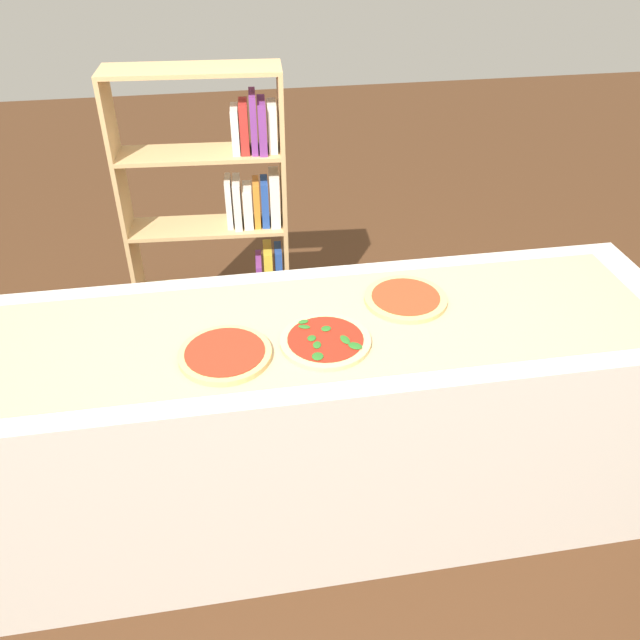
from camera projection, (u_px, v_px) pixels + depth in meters
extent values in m
plane|color=#4C2D19|center=(320.00, 505.00, 2.67)|extent=(12.00, 12.00, 0.00)
cube|color=beige|center=(320.00, 425.00, 2.41)|extent=(2.49, 0.74, 0.91)
cube|color=tan|center=(320.00, 325.00, 2.14)|extent=(2.25, 0.58, 0.00)
cylinder|color=#DBB26B|center=(225.00, 354.00, 2.00)|extent=(0.29, 0.29, 0.02)
cylinder|color=red|center=(225.00, 352.00, 1.99)|extent=(0.25, 0.25, 0.00)
cylinder|color=#E5C17F|center=(325.00, 341.00, 2.06)|extent=(0.29, 0.29, 0.02)
cylinder|color=#AD2314|center=(325.00, 339.00, 2.05)|extent=(0.24, 0.24, 0.00)
ellipsoid|color=#286B23|center=(312.00, 338.00, 2.05)|extent=(0.04, 0.04, 0.00)
ellipsoid|color=#286B23|center=(303.00, 322.00, 2.12)|extent=(0.04, 0.03, 0.00)
ellipsoid|color=#286B23|center=(355.00, 346.00, 2.01)|extent=(0.06, 0.05, 0.00)
ellipsoid|color=#286B23|center=(318.00, 356.00, 1.97)|extent=(0.05, 0.05, 0.00)
ellipsoid|color=#286B23|center=(345.00, 340.00, 2.04)|extent=(0.04, 0.05, 0.00)
ellipsoid|color=#286B23|center=(326.00, 329.00, 2.09)|extent=(0.04, 0.04, 0.00)
ellipsoid|color=#286B23|center=(317.00, 345.00, 2.02)|extent=(0.03, 0.04, 0.00)
ellipsoid|color=#286B23|center=(304.00, 327.00, 2.10)|extent=(0.04, 0.03, 0.00)
cylinder|color=#DBB26B|center=(406.00, 299.00, 2.25)|extent=(0.29, 0.29, 0.02)
cylinder|color=red|center=(406.00, 296.00, 2.25)|extent=(0.24, 0.24, 0.00)
cube|color=tan|center=(284.00, 223.00, 3.14)|extent=(0.04, 0.23, 1.46)
cube|color=tan|center=(129.00, 230.00, 3.08)|extent=(0.04, 0.23, 1.46)
cube|color=tan|center=(221.00, 347.00, 3.52)|extent=(0.73, 0.28, 0.02)
cube|color=#2D753D|center=(282.00, 326.00, 3.48)|extent=(0.04, 0.15, 0.21)
cube|color=orange|center=(274.00, 323.00, 3.47)|extent=(0.05, 0.14, 0.25)
cube|color=orange|center=(266.00, 328.00, 3.48)|extent=(0.05, 0.14, 0.20)
cube|color=gold|center=(259.00, 328.00, 3.47)|extent=(0.04, 0.18, 0.20)
cube|color=tan|center=(215.00, 291.00, 3.31)|extent=(0.73, 0.28, 0.02)
cube|color=#234799|center=(279.00, 267.00, 3.27)|extent=(0.04, 0.14, 0.22)
cube|color=gold|center=(268.00, 267.00, 3.27)|extent=(0.05, 0.17, 0.22)
cube|color=#753384|center=(259.00, 273.00, 3.28)|extent=(0.04, 0.19, 0.16)
cube|color=tan|center=(208.00, 227.00, 3.11)|extent=(0.73, 0.28, 0.02)
cube|color=silver|center=(275.00, 198.00, 3.05)|extent=(0.05, 0.16, 0.25)
cube|color=#234799|center=(265.00, 202.00, 3.06)|extent=(0.04, 0.14, 0.22)
cube|color=orange|center=(257.00, 202.00, 3.06)|extent=(0.04, 0.14, 0.21)
cube|color=silver|center=(248.00, 205.00, 3.06)|extent=(0.05, 0.15, 0.19)
cube|color=silver|center=(237.00, 202.00, 3.05)|extent=(0.05, 0.18, 0.22)
cube|color=silver|center=(229.00, 202.00, 3.04)|extent=(0.04, 0.13, 0.23)
cube|color=tan|center=(200.00, 154.00, 2.90)|extent=(0.73, 0.28, 0.02)
cube|color=silver|center=(272.00, 126.00, 2.86)|extent=(0.05, 0.14, 0.21)
cube|color=#753384|center=(262.00, 126.00, 2.85)|extent=(0.05, 0.19, 0.22)
cube|color=#753384|center=(253.00, 122.00, 2.84)|extent=(0.04, 0.17, 0.25)
cube|color=#B22823|center=(244.00, 127.00, 2.85)|extent=(0.05, 0.16, 0.21)
cube|color=silver|center=(235.00, 129.00, 2.85)|extent=(0.04, 0.16, 0.19)
cube|color=tan|center=(190.00, 70.00, 2.69)|extent=(0.73, 0.28, 0.02)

